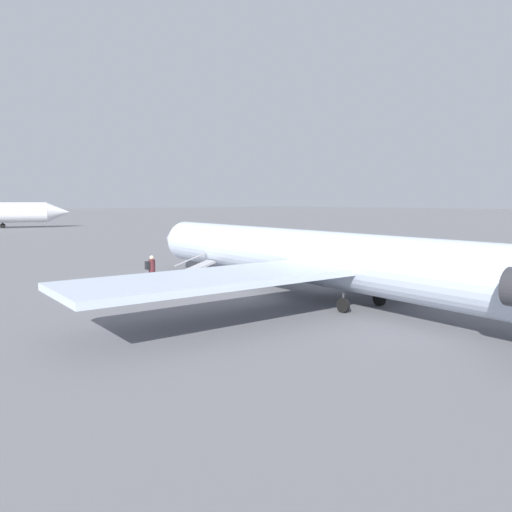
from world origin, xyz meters
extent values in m
plane|color=slate|center=(0.00, 0.00, 0.00)|extent=(600.00, 600.00, 0.00)
cylinder|color=silver|center=(0.00, 0.00, 2.00)|extent=(26.67, 4.99, 2.59)
cone|color=silver|center=(14.64, -1.33, 2.00)|extent=(3.06, 2.78, 2.53)
cube|color=silver|center=(-0.70, 6.96, 1.81)|extent=(5.13, 11.48, 0.26)
cube|color=silver|center=(-1.95, -6.72, 1.81)|extent=(5.13, 11.48, 0.26)
cylinder|color=black|center=(8.59, -0.78, 0.32)|extent=(0.65, 0.22, 0.64)
cylinder|color=#2D2D33|center=(8.59, -0.78, 0.74)|extent=(0.12, 0.12, 0.20)
cylinder|color=black|center=(-2.54, 1.40, 0.32)|extent=(0.65, 0.22, 0.64)
cylinder|color=#2D2D33|center=(-2.54, 1.40, 0.74)|extent=(0.12, 0.12, 0.20)
cylinder|color=black|center=(-2.75, -0.92, 0.32)|extent=(0.65, 0.22, 0.64)
cylinder|color=#2D2D33|center=(-2.75, -0.92, 0.74)|extent=(0.12, 0.12, 0.20)
cone|color=silver|center=(76.10, -15.85, 2.73)|extent=(4.50, 4.77, 3.45)
cylinder|color=black|center=(79.00, -7.14, 0.44)|extent=(0.48, 0.90, 0.87)
cylinder|color=#2D2D33|center=(79.00, -7.14, 1.01)|extent=(0.16, 0.16, 0.27)
cube|color=#99999E|center=(8.32, 3.50, 0.25)|extent=(1.26, 1.89, 0.50)
cube|color=#99999E|center=(8.13, 1.51, 0.83)|extent=(1.10, 2.31, 0.78)
cube|color=#99999E|center=(8.58, 1.47, 1.33)|extent=(0.26, 2.21, 0.72)
cube|color=#23232D|center=(8.49, 4.14, 0.42)|extent=(0.22, 0.30, 0.85)
cylinder|color=#4C1E23|center=(8.49, 4.14, 1.18)|extent=(0.36, 0.36, 0.65)
sphere|color=beige|center=(8.49, 4.14, 1.62)|extent=(0.24, 0.24, 0.24)
cube|color=black|center=(8.52, 4.41, 1.21)|extent=(0.30, 0.20, 0.44)
camera|label=1|loc=(-15.51, 17.94, 4.69)|focal=35.00mm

